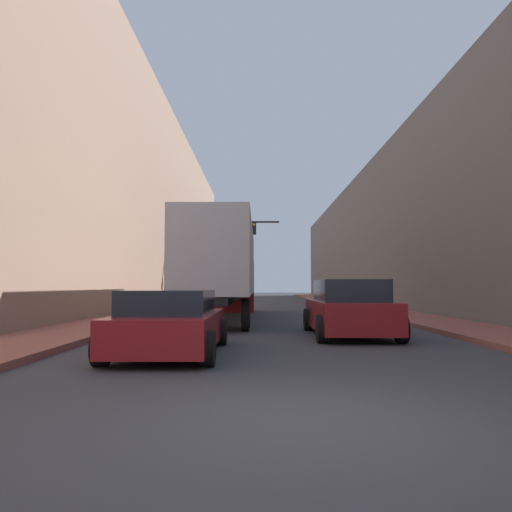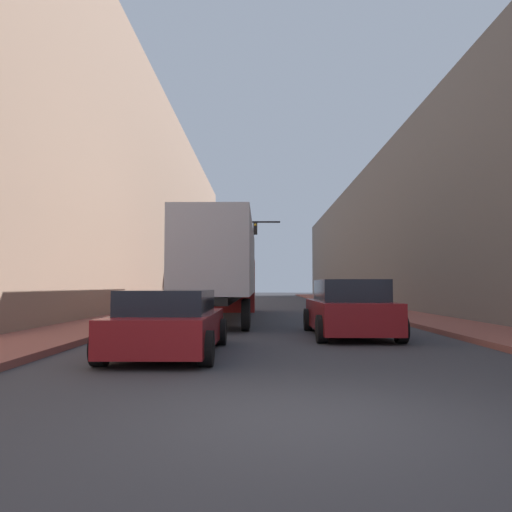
# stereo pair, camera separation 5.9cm
# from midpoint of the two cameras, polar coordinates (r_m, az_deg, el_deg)

# --- Properties ---
(ground_plane) EXTENTS (200.00, 200.00, 0.00)m
(ground_plane) POSITION_cam_midpoint_polar(r_m,az_deg,el_deg) (5.59, 5.97, -18.25)
(ground_plane) COLOR #38383D
(sidewalk_right) EXTENTS (2.57, 80.00, 0.15)m
(sidewalk_right) POSITION_cam_midpoint_polar(r_m,az_deg,el_deg) (36.01, 11.10, -5.52)
(sidewalk_right) COLOR brown
(sidewalk_right) RESTS_ON ground
(sidewalk_left) EXTENTS (2.57, 80.00, 0.15)m
(sidewalk_left) POSITION_cam_midpoint_polar(r_m,az_deg,el_deg) (35.84, -8.44, -5.56)
(sidewalk_left) COLOR brown
(sidewalk_left) RESTS_ON ground
(building_right) EXTENTS (6.00, 80.00, 10.31)m
(building_right) POSITION_cam_midpoint_polar(r_m,az_deg,el_deg) (37.20, 17.52, 2.48)
(building_right) COLOR #66605B
(building_right) RESTS_ON ground
(building_left) EXTENTS (6.00, 80.00, 15.27)m
(building_left) POSITION_cam_midpoint_polar(r_m,az_deg,el_deg) (37.25, -14.90, 6.28)
(building_left) COLOR #997A66
(building_left) RESTS_ON ground
(semi_truck) EXTENTS (2.52, 14.31, 3.92)m
(semi_truck) POSITION_cam_midpoint_polar(r_m,az_deg,el_deg) (21.84, -3.57, -1.25)
(semi_truck) COLOR silver
(semi_truck) RESTS_ON ground
(sedan_car) EXTENTS (2.14, 4.52, 1.34)m
(sedan_car) POSITION_cam_midpoint_polar(r_m,az_deg,el_deg) (10.72, -9.68, -7.57)
(sedan_car) COLOR maroon
(sedan_car) RESTS_ON ground
(suv_car) EXTENTS (2.23, 4.84, 1.60)m
(suv_car) POSITION_cam_midpoint_polar(r_m,az_deg,el_deg) (14.54, 10.66, -6.00)
(suv_car) COLOR maroon
(suv_car) RESTS_ON ground
(traffic_signal_gantry) EXTENTS (5.74, 0.35, 6.56)m
(traffic_signal_gantry) POSITION_cam_midpoint_polar(r_m,az_deg,el_deg) (37.72, -3.78, 1.25)
(traffic_signal_gantry) COLOR black
(traffic_signal_gantry) RESTS_ON ground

